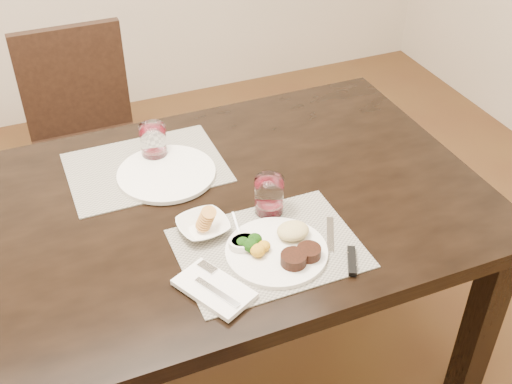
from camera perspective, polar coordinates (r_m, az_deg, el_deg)
name	(u,v)px	position (r m, az deg, el deg)	size (l,w,h in m)	color
dining_table	(138,243)	(1.82, -10.45, -4.52)	(2.00, 1.00, 0.75)	black
chair_far	(85,131)	(2.68, -14.94, 5.28)	(0.42, 0.42, 0.90)	black
placemat_near	(269,248)	(1.65, 1.12, -5.03)	(0.46, 0.34, 0.00)	gray
placemat_far	(146,168)	(1.97, -9.76, 2.15)	(0.46, 0.34, 0.00)	gray
dinner_plate	(281,248)	(1.63, 2.28, -5.02)	(0.26, 0.26, 0.05)	white
napkin_fork	(214,289)	(1.54, -3.75, -8.56)	(0.18, 0.22, 0.02)	white
steak_knife	(346,254)	(1.64, 8.04, -5.49)	(0.08, 0.23, 0.01)	silver
cracker_bowl	(203,226)	(1.70, -4.74, -3.04)	(0.15, 0.15, 0.06)	white
sauce_ramekin	(244,243)	(1.64, -1.11, -4.59)	(0.08, 0.12, 0.06)	white
wine_glass_near	(269,197)	(1.74, 1.17, -0.46)	(0.08, 0.08, 0.11)	white
far_plate	(167,173)	(1.92, -7.96, 1.65)	(0.29, 0.29, 0.01)	white
wine_glass_far	(154,143)	(1.98, -9.09, 4.29)	(0.08, 0.08, 0.11)	white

